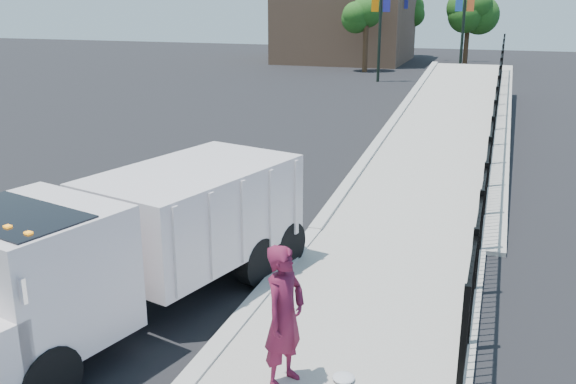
% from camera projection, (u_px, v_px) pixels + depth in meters
% --- Properties ---
extents(ground, '(120.00, 120.00, 0.00)m').
position_uv_depth(ground, '(249.00, 314.00, 10.83)').
color(ground, black).
rests_on(ground, ground).
extents(curb, '(0.30, 12.00, 0.16)m').
position_uv_depth(curb, '(196.00, 373.00, 8.99)').
color(curb, '#ADAAA3').
rests_on(curb, ground).
extents(ramp, '(3.95, 24.06, 3.19)m').
position_uv_depth(ramp, '(455.00, 136.00, 24.69)').
color(ramp, '#9E998E').
rests_on(ramp, ground).
extents(iron_fence, '(0.10, 28.00, 1.80)m').
position_uv_depth(iron_fence, '(493.00, 136.00, 20.37)').
color(iron_fence, black).
rests_on(iron_fence, ground).
extents(truck, '(3.97, 7.37, 2.41)m').
position_uv_depth(truck, '(130.00, 241.00, 10.38)').
color(truck, black).
rests_on(truck, ground).
extents(worker, '(0.65, 0.82, 1.99)m').
position_uv_depth(worker, '(284.00, 316.00, 8.43)').
color(worker, maroon).
rests_on(worker, sidewalk).
extents(debris, '(0.31, 0.31, 0.08)m').
position_uv_depth(debris, '(344.00, 378.00, 8.75)').
color(debris, silver).
rests_on(debris, sidewalk).
extents(light_pole_0, '(3.77, 0.22, 8.00)m').
position_uv_depth(light_pole_0, '(386.00, 10.00, 39.04)').
color(light_pole_0, black).
rests_on(light_pole_0, ground).
extents(light_pole_1, '(3.78, 0.22, 8.00)m').
position_uv_depth(light_pole_1, '(459.00, 9.00, 40.50)').
color(light_pole_1, black).
rests_on(light_pole_1, ground).
extents(light_pole_2, '(3.77, 0.22, 8.00)m').
position_uv_depth(light_pole_2, '(404.00, 7.00, 48.77)').
color(light_pole_2, black).
rests_on(light_pole_2, ground).
extents(light_pole_3, '(3.77, 0.22, 8.00)m').
position_uv_depth(light_pole_3, '(467.00, 7.00, 51.43)').
color(light_pole_3, black).
rests_on(light_pole_3, ground).
extents(tree_0, '(2.28, 2.28, 5.14)m').
position_uv_depth(tree_0, '(366.00, 15.00, 44.48)').
color(tree_0, '#382314').
rests_on(tree_0, ground).
extents(tree_1, '(2.64, 2.64, 5.32)m').
position_uv_depth(tree_1, '(469.00, 13.00, 47.53)').
color(tree_1, '#382314').
rests_on(tree_1, ground).
extents(tree_2, '(2.50, 2.50, 5.25)m').
position_uv_depth(tree_2, '(410.00, 11.00, 56.20)').
color(tree_2, '#382314').
rests_on(tree_2, ground).
extents(building, '(10.00, 10.00, 8.00)m').
position_uv_depth(building, '(346.00, 11.00, 52.30)').
color(building, '#8C664C').
rests_on(building, ground).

